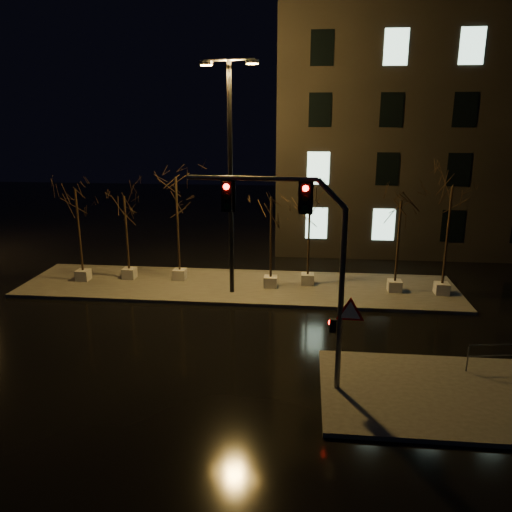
# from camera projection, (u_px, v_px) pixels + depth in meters

# --- Properties ---
(ground) EXTENTS (90.00, 90.00, 0.00)m
(ground) POSITION_uv_depth(u_px,v_px,m) (217.00, 338.00, 19.76)
(ground) COLOR black
(ground) RESTS_ON ground
(median) EXTENTS (22.00, 5.00, 0.15)m
(median) POSITION_uv_depth(u_px,v_px,m) (238.00, 286.00, 25.48)
(median) COLOR #3F3C39
(median) RESTS_ON ground
(sidewalk_corner) EXTENTS (7.00, 5.00, 0.15)m
(sidewalk_corner) POSITION_uv_depth(u_px,v_px,m) (433.00, 393.00, 15.65)
(sidewalk_corner) COLOR #3F3C39
(sidewalk_corner) RESTS_ON ground
(building) EXTENTS (25.00, 12.00, 15.00)m
(building) POSITION_uv_depth(u_px,v_px,m) (467.00, 131.00, 33.58)
(building) COLOR black
(building) RESTS_ON ground
(tree_0) EXTENTS (1.80, 1.80, 4.94)m
(tree_0) POSITION_uv_depth(u_px,v_px,m) (77.00, 210.00, 25.21)
(tree_0) COLOR #AEAAA2
(tree_0) RESTS_ON median
(tree_1) EXTENTS (1.80, 1.80, 4.50)m
(tree_1) POSITION_uv_depth(u_px,v_px,m) (125.00, 215.00, 25.60)
(tree_1) COLOR #AEAAA2
(tree_1) RESTS_ON median
(tree_2) EXTENTS (1.80, 1.80, 5.52)m
(tree_2) POSITION_uv_depth(u_px,v_px,m) (177.00, 201.00, 25.21)
(tree_2) COLOR #AEAAA2
(tree_2) RESTS_ON median
(tree_3) EXTENTS (1.80, 1.80, 4.71)m
(tree_3) POSITION_uv_depth(u_px,v_px,m) (271.00, 217.00, 24.22)
(tree_3) COLOR #AEAAA2
(tree_3) RESTS_ON median
(tree_4) EXTENTS (1.80, 1.80, 4.95)m
(tree_4) POSITION_uv_depth(u_px,v_px,m) (310.00, 212.00, 24.56)
(tree_4) COLOR #AEAAA2
(tree_4) RESTS_ON median
(tree_5) EXTENTS (1.80, 1.80, 4.60)m
(tree_5) POSITION_uv_depth(u_px,v_px,m) (400.00, 222.00, 23.62)
(tree_5) COLOR #AEAAA2
(tree_5) RESTS_ON median
(tree_6) EXTENTS (1.80, 1.80, 5.35)m
(tree_6) POSITION_uv_depth(u_px,v_px,m) (450.00, 211.00, 23.09)
(tree_6) COLOR #AEAAA2
(tree_6) RESTS_ON median
(traffic_signal_mast) EXTENTS (5.43, 0.38, 6.64)m
(traffic_signal_mast) POSITION_uv_depth(u_px,v_px,m) (307.00, 254.00, 14.83)
(traffic_signal_mast) COLOR #55575D
(traffic_signal_mast) RESTS_ON sidewalk_corner
(streetlight_main) EXTENTS (2.68, 0.81, 10.73)m
(streetlight_main) POSITION_uv_depth(u_px,v_px,m) (230.00, 164.00, 22.82)
(streetlight_main) COLOR black
(streetlight_main) RESTS_ON median
(guard_rail_a) EXTENTS (2.23, 0.40, 0.97)m
(guard_rail_a) POSITION_uv_depth(u_px,v_px,m) (500.00, 353.00, 16.75)
(guard_rail_a) COLOR #55575D
(guard_rail_a) RESTS_ON sidewalk_corner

